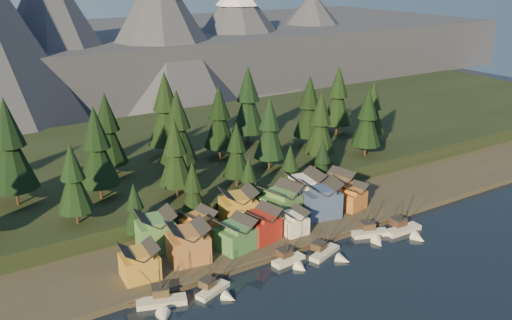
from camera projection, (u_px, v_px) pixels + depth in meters
ground at (326, 284)px, 125.55m from camera, size 500.00×500.00×0.00m
shore_strip at (233, 217)px, 157.02m from camera, size 400.00×50.00×1.50m
hillside at (159, 159)px, 195.94m from camera, size 420.00×100.00×6.00m
dock at (283, 252)px, 138.47m from camera, size 80.00×4.00×1.00m
mountain_ridge at (48, 49)px, 284.23m from camera, size 560.00×190.00×90.00m
boat_0 at (162, 298)px, 116.23m from camera, size 11.04×11.52×12.06m
boat_1 at (216, 286)px, 121.09m from camera, size 8.97×9.43×10.25m
boat_3 at (291, 256)px, 133.21m from camera, size 8.67×9.29×10.86m
boat_4 at (329, 249)px, 136.73m from camera, size 10.14×10.52×10.66m
boat_5 at (372, 230)px, 146.15m from camera, size 10.36×10.83×11.44m
boat_6 at (407, 226)px, 148.12m from camera, size 10.71×11.62×12.19m
house_front_0 at (139, 261)px, 124.00m from camera, size 8.41×8.02×7.77m
house_front_1 at (188, 241)px, 131.16m from camera, size 9.98×9.68×9.09m
house_front_2 at (235, 234)px, 136.50m from camera, size 9.15×9.20×7.75m
house_front_3 at (261, 223)px, 141.26m from camera, size 9.42×9.12×8.25m
house_front_4 at (293, 221)px, 145.00m from camera, size 6.35×6.83×6.33m
house_front_5 at (320, 197)px, 154.36m from camera, size 11.04×10.35×10.06m
house_front_6 at (351, 196)px, 159.63m from camera, size 8.40×8.10×7.12m
house_back_0 at (156, 229)px, 136.68m from camera, size 9.70×9.40×9.44m
house_back_1 at (199, 225)px, 140.42m from camera, size 8.29×8.36×8.04m
house_back_2 at (238, 205)px, 150.10m from camera, size 10.41×9.84×9.47m
house_back_3 at (280, 202)px, 152.26m from camera, size 11.17×10.40×9.65m
house_back_4 at (303, 190)px, 159.07m from camera, size 10.91×10.58×10.52m
house_back_5 at (335, 187)px, 162.54m from camera, size 10.00×10.08×9.37m
tree_hill_1 at (10, 147)px, 146.58m from camera, size 12.58×12.58×29.31m
tree_hill_2 at (73, 180)px, 137.38m from camera, size 8.92×8.92×20.78m
tree_hill_3 at (97, 149)px, 151.08m from camera, size 11.20×11.20×26.08m
tree_hill_4 at (107, 131)px, 167.13m from camera, size 11.09×11.09×25.85m
tree_hill_5 at (175, 154)px, 153.06m from camera, size 9.62×9.62×22.40m
tree_hill_6 at (178, 129)px, 168.34m from camera, size 11.34×11.34×26.43m
tree_hill_7 at (237, 151)px, 161.30m from camera, size 8.22×8.22×19.16m
tree_hill_8 at (219, 119)px, 183.48m from camera, size 10.53×10.53×24.52m
tree_hill_9 at (269, 130)px, 174.37m from camera, size 9.89×9.89×23.03m
tree_hill_10 at (248, 102)px, 197.41m from camera, size 12.03×12.03×28.03m
tree_hill_11 at (321, 125)px, 178.52m from camera, size 10.13×10.13×23.60m
tree_hill_12 at (309, 108)px, 195.02m from camera, size 10.85×10.85×25.28m
tree_hill_13 at (367, 119)px, 186.30m from camera, size 9.84×9.84×22.91m
tree_hill_14 at (338, 98)px, 208.90m from camera, size 11.12×11.12×25.91m
tree_hill_15 at (166, 111)px, 183.46m from camera, size 12.33×12.33×28.73m
tree_hill_17 at (373, 110)px, 200.56m from camera, size 9.43×9.43×21.96m
tree_shore_0 at (135, 209)px, 139.69m from camera, size 6.51×6.51×15.16m
tree_shore_1 at (193, 191)px, 147.46m from camera, size 7.57×7.57×17.64m
tree_shore_2 at (249, 181)px, 156.53m from camera, size 6.76×6.76×15.74m
tree_shore_3 at (290, 170)px, 163.53m from camera, size 7.22×7.22×16.81m
tree_shore_4 at (322, 163)px, 169.74m from camera, size 7.08×7.08×16.50m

